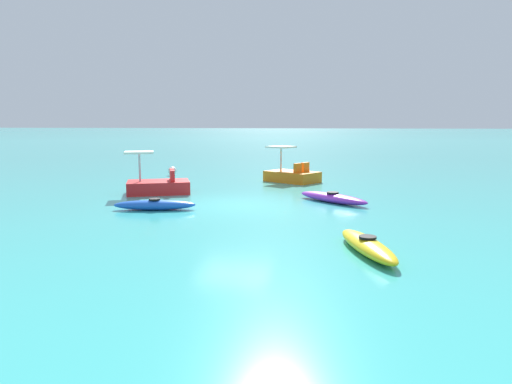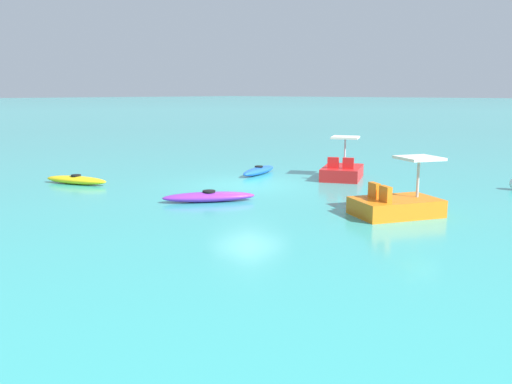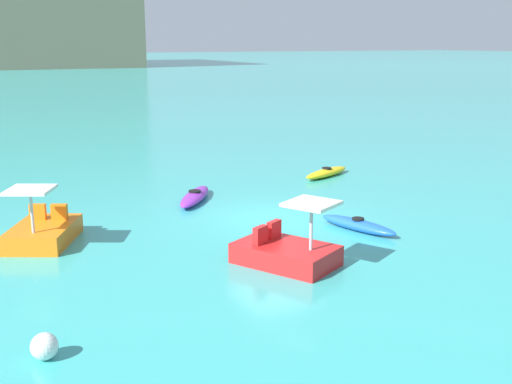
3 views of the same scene
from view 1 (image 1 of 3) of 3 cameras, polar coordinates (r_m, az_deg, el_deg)
The scene contains 7 objects.
ground_plane at distance 15.59m, azimuth -2.79°, elevation -1.61°, with size 600.00×600.00×0.00m, color #38ADA8.
kayak_purple at distance 16.27m, azimuth 9.55°, elevation -0.72°, with size 2.34×2.80×0.37m.
kayak_blue at distance 14.99m, azimuth -12.54°, elevation -1.58°, with size 1.22×2.68×0.37m.
kayak_yellow at distance 10.07m, azimuth 13.73°, elevation -6.52°, with size 2.77×1.56×0.37m.
pedal_boat_orange at distance 21.87m, azimuth 4.50°, elevation 2.16°, with size 2.47×2.83×1.68m.
pedal_boat_red at distance 18.53m, azimuth -12.16°, elevation 0.87°, with size 2.40×2.82×1.68m.
buoy_white at distance 24.93m, azimuth -10.42°, elevation 2.60°, with size 0.48×0.48×0.48m, color white.
Camera 1 is at (14.73, 4.33, 2.72)m, focal length 32.00 mm.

